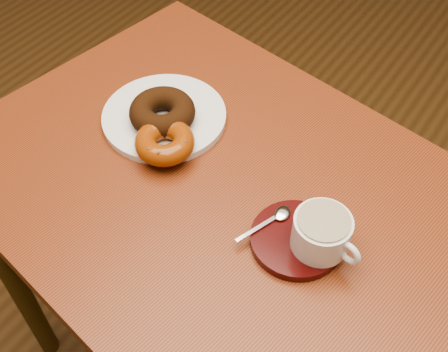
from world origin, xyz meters
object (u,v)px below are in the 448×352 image
Objects in this scene: cafe_table at (215,224)px; coffee_cup at (322,233)px; saucer at (296,239)px; donut_plate at (164,117)px.

coffee_cup is at bearing 1.99° from cafe_table.
saucer is (0.17, -0.03, 0.14)m from cafe_table.
coffee_cup reaches higher than cafe_table.
coffee_cup reaches higher than donut_plate.
saucer is at bearing -155.80° from coffee_cup.
cafe_table is 0.22m from saucer.
coffee_cup reaches higher than saucer.
coffee_cup is (0.03, 0.01, 0.04)m from saucer.
cafe_table is 6.82× the size of saucer.
coffee_cup is at bearing 11.88° from saucer.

